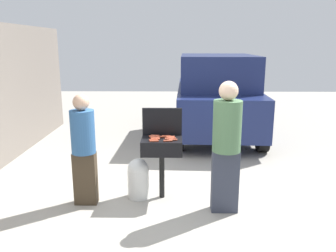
{
  "coord_description": "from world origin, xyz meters",
  "views": [
    {
      "loc": [
        0.08,
        -4.76,
        2.29
      ],
      "look_at": [
        -0.01,
        0.61,
        1.0
      ],
      "focal_mm": 36.75,
      "sensor_mm": 36.0,
      "label": 1
    }
  ],
  "objects_px": {
    "hot_dog_2": "(156,138)",
    "hot_dog_5": "(168,141)",
    "hot_dog_3": "(155,139)",
    "hot_dog_14": "(169,139)",
    "hot_dog_4": "(153,136)",
    "hot_dog_12": "(173,140)",
    "hot_dog_8": "(153,140)",
    "propane_tank": "(138,177)",
    "hot_dog_6": "(170,137)",
    "person_left": "(84,146)",
    "parked_minivan": "(216,95)",
    "bbq_grill": "(162,148)",
    "hot_dog_11": "(155,137)",
    "hot_dog_13": "(166,136)",
    "person_right": "(226,143)",
    "hot_dog_0": "(172,138)",
    "hot_dog_1": "(161,137)",
    "hot_dog_9": "(170,137)",
    "hot_dog_10": "(155,136)",
    "hot_dog_7": "(154,141)"
  },
  "relations": [
    {
      "from": "hot_dog_2",
      "to": "hot_dog_9",
      "type": "distance_m",
      "value": 0.22
    },
    {
      "from": "hot_dog_0",
      "to": "parked_minivan",
      "type": "height_order",
      "value": "parked_minivan"
    },
    {
      "from": "hot_dog_12",
      "to": "hot_dog_9",
      "type": "bearing_deg",
      "value": 109.98
    },
    {
      "from": "hot_dog_14",
      "to": "hot_dog_9",
      "type": "bearing_deg",
      "value": 87.11
    },
    {
      "from": "person_right",
      "to": "parked_minivan",
      "type": "bearing_deg",
      "value": -86.54
    },
    {
      "from": "hot_dog_2",
      "to": "hot_dog_5",
      "type": "relative_size",
      "value": 1.0
    },
    {
      "from": "hot_dog_5",
      "to": "propane_tank",
      "type": "height_order",
      "value": "hot_dog_5"
    },
    {
      "from": "hot_dog_11",
      "to": "hot_dog_13",
      "type": "xyz_separation_m",
      "value": [
        0.17,
        0.08,
        0.0
      ]
    },
    {
      "from": "person_left",
      "to": "propane_tank",
      "type": "bearing_deg",
      "value": 11.47
    },
    {
      "from": "bbq_grill",
      "to": "hot_dog_1",
      "type": "relative_size",
      "value": 7.12
    },
    {
      "from": "hot_dog_4",
      "to": "hot_dog_6",
      "type": "relative_size",
      "value": 1.0
    },
    {
      "from": "bbq_grill",
      "to": "hot_dog_5",
      "type": "height_order",
      "value": "hot_dog_5"
    },
    {
      "from": "hot_dog_5",
      "to": "hot_dog_12",
      "type": "height_order",
      "value": "same"
    },
    {
      "from": "hot_dog_5",
      "to": "parked_minivan",
      "type": "height_order",
      "value": "parked_minivan"
    },
    {
      "from": "hot_dog_0",
      "to": "propane_tank",
      "type": "height_order",
      "value": "hot_dog_0"
    },
    {
      "from": "hot_dog_3",
      "to": "hot_dog_4",
      "type": "distance_m",
      "value": 0.15
    },
    {
      "from": "hot_dog_7",
      "to": "hot_dog_10",
      "type": "distance_m",
      "value": 0.29
    },
    {
      "from": "hot_dog_6",
      "to": "hot_dog_10",
      "type": "distance_m",
      "value": 0.24
    },
    {
      "from": "hot_dog_12",
      "to": "parked_minivan",
      "type": "relative_size",
      "value": 0.03
    },
    {
      "from": "hot_dog_9",
      "to": "hot_dog_4",
      "type": "bearing_deg",
      "value": 170.13
    },
    {
      "from": "bbq_grill",
      "to": "hot_dog_2",
      "type": "bearing_deg",
      "value": -162.3
    },
    {
      "from": "hot_dog_6",
      "to": "propane_tank",
      "type": "bearing_deg",
      "value": -169.99
    },
    {
      "from": "hot_dog_12",
      "to": "bbq_grill",
      "type": "bearing_deg",
      "value": 150.59
    },
    {
      "from": "hot_dog_7",
      "to": "hot_dog_9",
      "type": "height_order",
      "value": "same"
    },
    {
      "from": "hot_dog_3",
      "to": "hot_dog_13",
      "type": "height_order",
      "value": "same"
    },
    {
      "from": "hot_dog_6",
      "to": "person_right",
      "type": "relative_size",
      "value": 0.07
    },
    {
      "from": "hot_dog_6",
      "to": "hot_dog_11",
      "type": "bearing_deg",
      "value": -169.51
    },
    {
      "from": "hot_dog_1",
      "to": "parked_minivan",
      "type": "relative_size",
      "value": 0.03
    },
    {
      "from": "hot_dog_8",
      "to": "propane_tank",
      "type": "bearing_deg",
      "value": 159.19
    },
    {
      "from": "hot_dog_3",
      "to": "hot_dog_14",
      "type": "xyz_separation_m",
      "value": [
        0.2,
        0.02,
        0.0
      ]
    },
    {
      "from": "hot_dog_4",
      "to": "hot_dog_6",
      "type": "bearing_deg",
      "value": -2.77
    },
    {
      "from": "person_left",
      "to": "parked_minivan",
      "type": "height_order",
      "value": "parked_minivan"
    },
    {
      "from": "hot_dog_13",
      "to": "parked_minivan",
      "type": "height_order",
      "value": "parked_minivan"
    },
    {
      "from": "hot_dog_6",
      "to": "person_left",
      "type": "bearing_deg",
      "value": -166.58
    },
    {
      "from": "hot_dog_1",
      "to": "hot_dog_13",
      "type": "height_order",
      "value": "same"
    },
    {
      "from": "hot_dog_8",
      "to": "person_left",
      "type": "bearing_deg",
      "value": -173.3
    },
    {
      "from": "hot_dog_6",
      "to": "hot_dog_11",
      "type": "height_order",
      "value": "same"
    },
    {
      "from": "bbq_grill",
      "to": "hot_dog_0",
      "type": "bearing_deg",
      "value": -2.57
    },
    {
      "from": "bbq_grill",
      "to": "hot_dog_10",
      "type": "relative_size",
      "value": 7.12
    },
    {
      "from": "hot_dog_6",
      "to": "person_left",
      "type": "distance_m",
      "value": 1.27
    },
    {
      "from": "hot_dog_4",
      "to": "hot_dog_3",
      "type": "bearing_deg",
      "value": -74.47
    },
    {
      "from": "hot_dog_14",
      "to": "person_right",
      "type": "relative_size",
      "value": 0.07
    },
    {
      "from": "hot_dog_3",
      "to": "hot_dog_4",
      "type": "xyz_separation_m",
      "value": [
        -0.04,
        0.14,
        0.0
      ]
    },
    {
      "from": "hot_dog_9",
      "to": "hot_dog_10",
      "type": "bearing_deg",
      "value": 157.74
    },
    {
      "from": "hot_dog_1",
      "to": "hot_dog_6",
      "type": "bearing_deg",
      "value": -0.4
    },
    {
      "from": "bbq_grill",
      "to": "hot_dog_13",
      "type": "distance_m",
      "value": 0.2
    },
    {
      "from": "hot_dog_0",
      "to": "person_left",
      "type": "bearing_deg",
      "value": -170.17
    },
    {
      "from": "hot_dog_4",
      "to": "hot_dog_12",
      "type": "relative_size",
      "value": 1.0
    },
    {
      "from": "bbq_grill",
      "to": "hot_dog_8",
      "type": "distance_m",
      "value": 0.22
    },
    {
      "from": "hot_dog_14",
      "to": "hot_dog_2",
      "type": "bearing_deg",
      "value": 176.21
    }
  ]
}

